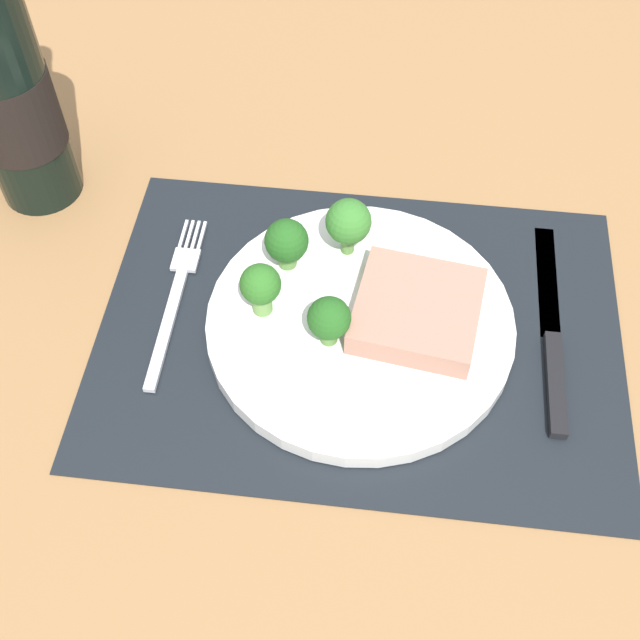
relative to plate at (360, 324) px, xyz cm
name	(u,v)px	position (x,y,z in cm)	size (l,w,h in cm)	color
ground_plane	(359,341)	(0.00, 0.00, -2.60)	(140.00, 110.00, 3.00)	#996D42
placemat	(360,330)	(0.00, 0.00, -0.95)	(45.75, 33.11, 0.30)	black
plate	(360,324)	(0.00, 0.00, 0.00)	(26.76, 26.76, 1.60)	white
steak	(417,310)	(4.77, 0.52, 2.00)	(10.34, 10.22, 2.40)	tan
broccoli_near_steak	(287,242)	(-7.10, 5.36, 3.78)	(3.93, 3.93, 5.10)	#5B8942
broccoli_front_edge	(329,319)	(-2.47, -2.51, 3.72)	(3.67, 3.67, 4.90)	#5B8942
broccoli_back_left	(348,222)	(-1.87, 7.62, 4.52)	(4.12, 4.12, 5.90)	#5B8942
broccoli_near_fork	(261,284)	(-8.54, 0.23, 4.00)	(3.55, 3.55, 5.28)	#6B994C
fork	(175,297)	(-16.84, 1.42, -0.55)	(2.40, 19.20, 0.50)	silver
knife	(552,340)	(16.72, 0.53, -0.50)	(1.80, 23.00, 0.80)	black
wine_bottle	(7,92)	(-33.30, 13.98, 10.74)	(8.04, 8.04, 32.87)	black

